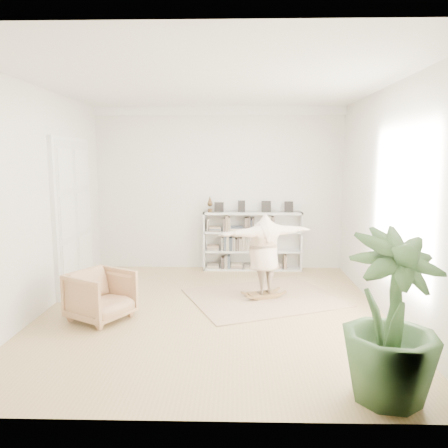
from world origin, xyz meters
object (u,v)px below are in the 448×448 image
bookshelf (252,242)px  rocker_board (264,294)px  armchair (101,296)px  houseplant (391,317)px  person (264,252)px

bookshelf → rocker_board: bearing=-86.4°
bookshelf → armchair: (-2.45, -3.19, -0.25)m
armchair → rocker_board: bearing=-36.3°
rocker_board → bookshelf: bearing=71.3°
rocker_board → houseplant: bearing=-94.4°
rocker_board → person: 0.78m
rocker_board → person: size_ratio=0.35×
bookshelf → rocker_board: 2.15m
bookshelf → person: bookshelf is taller
rocker_board → person: bearing=67.8°
person → houseplant: (1.06, -3.30, 0.03)m
person → houseplant: 3.46m
armchair → person: (2.58, 1.12, 0.47)m
armchair → rocker_board: (2.58, 1.12, -0.31)m
person → armchair: bearing=1.2°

